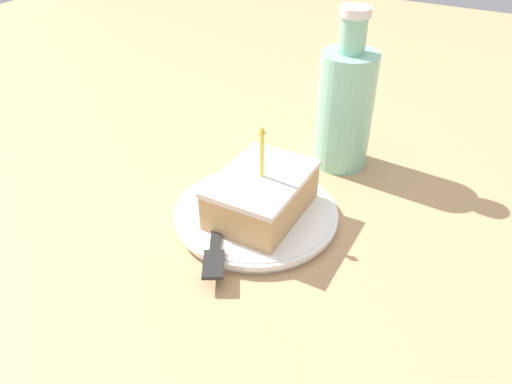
% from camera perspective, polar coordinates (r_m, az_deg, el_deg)
% --- Properties ---
extents(ground_plane, '(2.40, 2.40, 0.04)m').
position_cam_1_polar(ground_plane, '(0.69, -0.75, -3.43)').
color(ground_plane, tan).
rests_on(ground_plane, ground).
extents(plate, '(0.22, 0.22, 0.02)m').
position_cam_1_polar(plate, '(0.66, 0.00, -2.52)').
color(plate, white).
rests_on(plate, ground_plane).
extents(cake_slice, '(0.10, 0.14, 0.12)m').
position_cam_1_polar(cake_slice, '(0.63, 0.64, -0.23)').
color(cake_slice, tan).
rests_on(cake_slice, plate).
extents(fork, '(0.11, 0.17, 0.00)m').
position_cam_1_polar(fork, '(0.62, -4.57, -4.53)').
color(fork, '#262626').
rests_on(fork, plate).
extents(bottle, '(0.08, 0.08, 0.24)m').
position_cam_1_polar(bottle, '(0.75, 10.15, 9.69)').
color(bottle, '#8CD1B2').
rests_on(bottle, ground_plane).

